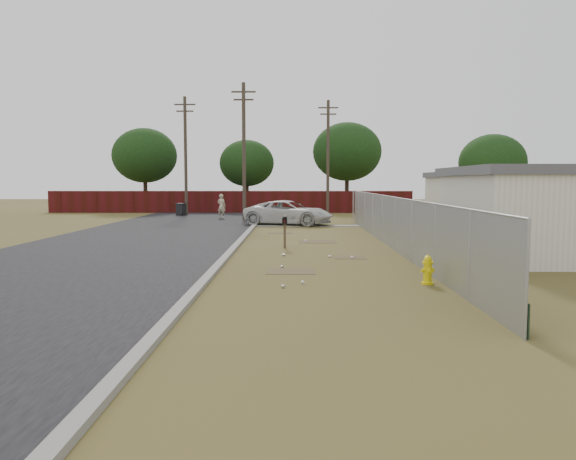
{
  "coord_description": "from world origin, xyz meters",
  "views": [
    {
      "loc": [
        -0.71,
        -21.09,
        2.61
      ],
      "look_at": [
        -0.89,
        -3.78,
        1.1
      ],
      "focal_mm": 35.0,
      "sensor_mm": 36.0,
      "label": 1
    }
  ],
  "objects_px": {
    "pickup_truck": "(289,213)",
    "mailbox": "(285,223)",
    "fire_hydrant": "(428,270)",
    "pedestrian": "(222,206)",
    "trash_bin": "(181,209)"
  },
  "relations": [
    {
      "from": "fire_hydrant",
      "to": "pedestrian",
      "type": "height_order",
      "value": "pedestrian"
    },
    {
      "from": "fire_hydrant",
      "to": "mailbox",
      "type": "bearing_deg",
      "value": 116.17
    },
    {
      "from": "pickup_truck",
      "to": "mailbox",
      "type": "bearing_deg",
      "value": -162.36
    },
    {
      "from": "fire_hydrant",
      "to": "pedestrian",
      "type": "xyz_separation_m",
      "value": [
        -8.49,
        25.2,
        0.5
      ]
    },
    {
      "from": "mailbox",
      "to": "fire_hydrant",
      "type": "bearing_deg",
      "value": -63.83
    },
    {
      "from": "fire_hydrant",
      "to": "trash_bin",
      "type": "xyz_separation_m",
      "value": [
        -11.96,
        28.21,
        0.12
      ]
    },
    {
      "from": "pedestrian",
      "to": "trash_bin",
      "type": "relative_size",
      "value": 1.84
    },
    {
      "from": "pedestrian",
      "to": "mailbox",
      "type": "bearing_deg",
      "value": 128.0
    },
    {
      "from": "trash_bin",
      "to": "fire_hydrant",
      "type": "bearing_deg",
      "value": -67.02
    },
    {
      "from": "fire_hydrant",
      "to": "pedestrian",
      "type": "distance_m",
      "value": 26.6
    },
    {
      "from": "trash_bin",
      "to": "pickup_truck",
      "type": "bearing_deg",
      "value": -47.26
    },
    {
      "from": "pickup_truck",
      "to": "pedestrian",
      "type": "bearing_deg",
      "value": 56.8
    },
    {
      "from": "mailbox",
      "to": "trash_bin",
      "type": "xyz_separation_m",
      "value": [
        -8.21,
        20.57,
        -0.51
      ]
    },
    {
      "from": "pedestrian",
      "to": "trash_bin",
      "type": "distance_m",
      "value": 4.6
    },
    {
      "from": "fire_hydrant",
      "to": "trash_bin",
      "type": "height_order",
      "value": "trash_bin"
    }
  ]
}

